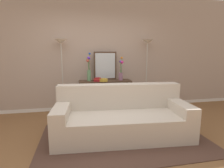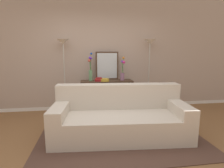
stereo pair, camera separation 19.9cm
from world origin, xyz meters
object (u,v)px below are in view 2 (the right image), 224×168
Objects in this scene: console_table at (107,90)px; vase_short_flowers at (123,72)px; floor_lamp_left at (64,56)px; floor_lamp_right at (150,55)px; couch at (120,118)px; wall_mirror at (107,66)px; vase_tall_flowers at (90,70)px; fruit_bowl at (105,80)px; book_row_under_console at (94,110)px; book_stack at (99,80)px.

vase_short_flowers is at bearing -3.32° from console_table.
floor_lamp_right is (2.11, 0.00, 0.02)m from floor_lamp_left.
couch is 3.40× the size of wall_mirror.
vase_tall_flowers is (-0.39, 0.01, 0.50)m from console_table.
wall_mirror reaches higher than fruit_bowl.
couch reaches higher than book_row_under_console.
floor_lamp_left reaches higher than vase_tall_flowers.
vase_tall_flowers is at bearing 178.11° from console_table.
floor_lamp_left is 4.64× the size of book_row_under_console.
book_stack is at bearing -153.92° from console_table.
console_table is 0.59m from vase_short_flowers.
vase_short_flowers is at bearing 76.56° from couch.
floor_lamp_left is at bearing 127.57° from couch.
book_stack is (-0.23, -0.26, -0.31)m from wall_mirror.
floor_lamp_right is 1.32m from fruit_bowl.
couch is 1.59m from vase_tall_flowers.
floor_lamp_right reaches higher than book_row_under_console.
fruit_bowl is at bearing -107.37° from wall_mirror.
fruit_bowl is (-1.16, -0.23, -0.58)m from floor_lamp_right.
couch is 1.30m from fruit_bowl.
floor_lamp_left is 8.74× the size of fruit_bowl.
vase_tall_flowers is (-0.42, -0.15, -0.09)m from wall_mirror.
fruit_bowl is at bearing -168.97° from floor_lamp_right.
couch is 1.40m from book_row_under_console.
book_stack is (-1.30, -0.20, -0.57)m from floor_lamp_right.
console_table is at bearing -101.00° from wall_mirror.
wall_mirror is (0.03, 0.16, 0.59)m from console_table.
couch reaches higher than console_table.
couch is at bearing -70.53° from vase_tall_flowers.
book_row_under_console is at bearing 142.49° from book_stack.
floor_lamp_left reaches higher than wall_mirror.
floor_lamp_left reaches higher than book_stack.
couch is at bearing -76.91° from book_stack.
book_stack is 0.49× the size of book_row_under_console.
vase_short_flowers is 1.18m from book_row_under_console.
couch is 1.32× the size of floor_lamp_right.
console_table is 6.19× the size of fruit_bowl.
floor_lamp_right is at bearing 0.00° from floor_lamp_left.
fruit_bowl is at bearing -10.82° from book_stack.
floor_lamp_left is at bearing 180.00° from floor_lamp_right.
fruit_bowl is at bearing -22.82° from vase_tall_flowers.
wall_mirror reaches higher than vase_tall_flowers.
console_table is 0.31m from fruit_bowl.
book_row_under_console is (-0.13, 0.10, -0.78)m from book_stack.
console_table is 6.72× the size of book_stack.
book_row_under_console is at bearing 178.20° from vase_short_flowers.
vase_tall_flowers is 0.78m from vase_short_flowers.
floor_lamp_left is 9.48× the size of book_stack.
fruit_bowl reaches higher than console_table.
vase_short_flowers is at bearing 12.90° from fruit_bowl.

